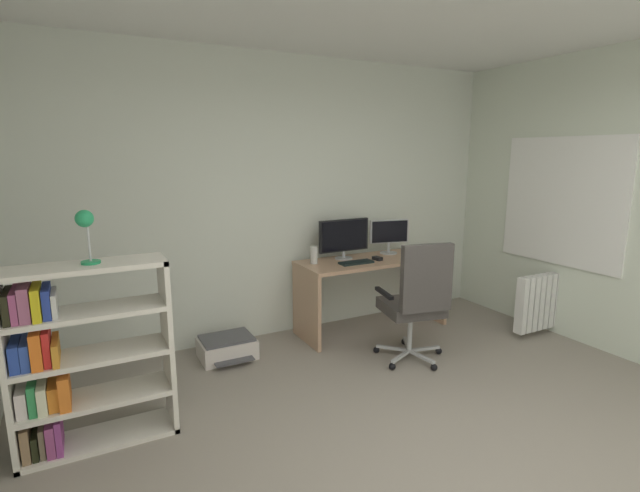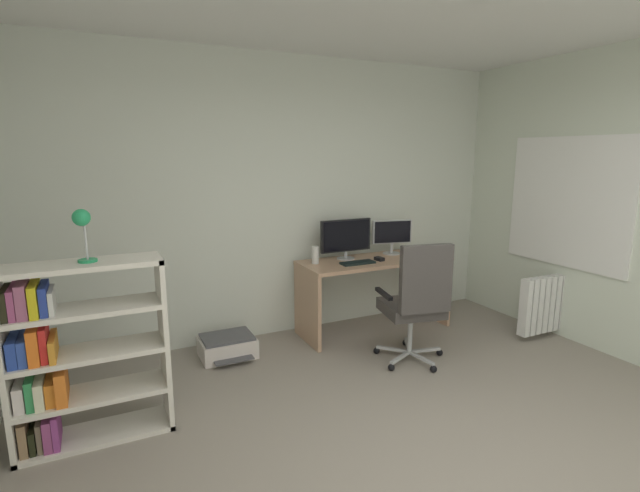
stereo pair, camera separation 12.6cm
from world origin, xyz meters
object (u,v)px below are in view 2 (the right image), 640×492
at_px(computer_mouse, 379,259).
at_px(radiator, 551,303).
at_px(monitor_main, 346,237).
at_px(keyboard, 358,263).
at_px(desk, 375,278).
at_px(desktop_speaker, 315,255).
at_px(monitor_secondary, 392,234).
at_px(office_chair, 417,299).
at_px(bookshelf, 70,357).
at_px(desk_lamp, 82,225).
at_px(printer, 228,346).

relative_size(computer_mouse, radiator, 0.13).
distance_m(monitor_main, computer_mouse, 0.40).
relative_size(monitor_main, keyboard, 1.64).
relative_size(desk, desktop_speaker, 9.17).
bearing_deg(desktop_speaker, monitor_secondary, 2.96).
distance_m(monitor_secondary, radiator, 1.72).
height_order(office_chair, bookshelf, bookshelf).
relative_size(monitor_secondary, desk_lamp, 1.33).
bearing_deg(printer, office_chair, -31.46).
bearing_deg(desktop_speaker, office_chair, -61.67).
relative_size(computer_mouse, desk_lamp, 0.31).
xyz_separation_m(desk, monitor_main, (-0.27, 0.13, 0.43)).
distance_m(monitor_secondary, office_chair, 1.14).
bearing_deg(desktop_speaker, desk_lamp, -155.27).
height_order(desk_lamp, printer, desk_lamp).
height_order(computer_mouse, office_chair, office_chair).
relative_size(monitor_secondary, keyboard, 1.27).
distance_m(bookshelf, desk_lamp, 0.83).
height_order(computer_mouse, bookshelf, bookshelf).
relative_size(desk, bookshelf, 1.34).
xyz_separation_m(monitor_secondary, bookshelf, (-3.03, -0.95, -0.40)).
bearing_deg(desk_lamp, keyboard, 17.09).
distance_m(computer_mouse, printer, 1.69).
distance_m(desk, monitor_secondary, 0.52).
distance_m(desk, bookshelf, 2.86).
distance_m(keyboard, bookshelf, 2.58).
height_order(bookshelf, desk_lamp, desk_lamp).
relative_size(desktop_speaker, bookshelf, 0.15).
bearing_deg(printer, keyboard, -5.13).
relative_size(computer_mouse, bookshelf, 0.09).
height_order(keyboard, desktop_speaker, desktop_speaker).
bearing_deg(monitor_secondary, keyboard, -157.03).
distance_m(keyboard, office_chair, 0.79).
relative_size(office_chair, bookshelf, 0.94).
distance_m(desk, desktop_speaker, 0.70).
height_order(desktop_speaker, printer, desktop_speaker).
bearing_deg(desk, computer_mouse, -89.10).
bearing_deg(monitor_main, monitor_secondary, 0.02).
xyz_separation_m(monitor_main, radiator, (1.77, -1.05, -0.64)).
xyz_separation_m(monitor_main, keyboard, (0.00, -0.24, -0.22)).
bearing_deg(bookshelf, office_chair, -0.85).
bearing_deg(bookshelf, keyboard, 16.17).
bearing_deg(radiator, monitor_main, 149.43).
bearing_deg(desktop_speaker, printer, -175.47).
bearing_deg(desktop_speaker, computer_mouse, -14.22).
height_order(desk, bookshelf, bookshelf).
bearing_deg(office_chair, desk, 81.73).
bearing_deg(desk, radiator, -31.26).
xyz_separation_m(computer_mouse, office_chair, (-0.13, -0.78, -0.18)).
height_order(desk_lamp, radiator, desk_lamp).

